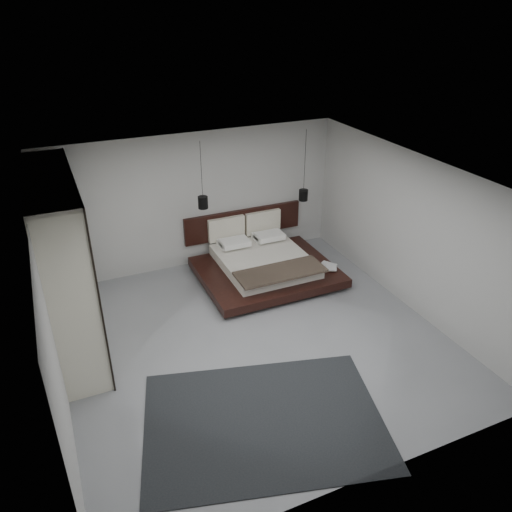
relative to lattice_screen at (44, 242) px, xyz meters
name	(u,v)px	position (x,y,z in m)	size (l,w,h in m)	color
floor	(255,339)	(2.95, -2.45, -1.30)	(6.00, 6.00, 0.00)	gray
ceiling	(255,179)	(2.95, -2.45, 1.50)	(6.00, 6.00, 0.00)	white
wall_back	(196,201)	(2.95, 0.55, 0.10)	(6.00, 6.00, 0.00)	#B1B1AE
wall_front	(370,392)	(2.95, -5.45, 0.10)	(6.00, 6.00, 0.00)	#B1B1AE
wall_left	(49,310)	(-0.05, -2.45, 0.10)	(6.00, 6.00, 0.00)	#B1B1AE
wall_right	(411,233)	(5.95, -2.45, 0.10)	(6.00, 6.00, 0.00)	#B1B1AE
lattice_screen	(44,242)	(0.00, 0.00, 0.00)	(0.05, 0.90, 2.60)	black
bed	(263,263)	(3.97, -0.54, -1.02)	(2.64, 2.33, 1.05)	black
book_lower	(326,267)	(5.05, -1.17, -1.04)	(0.23, 0.31, 0.03)	#99724C
book_upper	(326,267)	(5.03, -1.20, -1.01)	(0.22, 0.30, 0.02)	#99724C
pendant_left	(203,202)	(2.88, -0.13, 0.33)	(0.19, 0.19, 1.29)	black
pendant_right	(303,195)	(5.05, -0.13, 0.15)	(0.19, 0.19, 1.47)	black
wardrobe	(64,266)	(0.25, -1.29, 0.13)	(0.68, 2.90, 2.85)	white
rug	(264,421)	(2.33, -4.15, -1.29)	(3.19, 2.28, 0.01)	black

